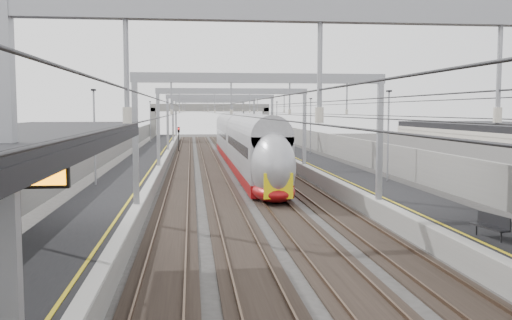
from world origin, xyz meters
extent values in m
cube|color=black|center=(-8.00, 45.00, 0.50)|extent=(4.00, 120.00, 1.00)
cube|color=black|center=(8.00, 45.00, 0.50)|extent=(4.00, 120.00, 1.00)
cube|color=black|center=(-4.50, 45.00, 0.04)|extent=(2.40, 140.00, 0.08)
cube|color=brown|center=(-5.22, 45.00, 0.13)|extent=(0.07, 140.00, 0.14)
cube|color=brown|center=(-3.78, 45.00, 0.13)|extent=(0.07, 140.00, 0.14)
cube|color=black|center=(-1.50, 45.00, 0.04)|extent=(2.40, 140.00, 0.08)
cube|color=brown|center=(-2.22, 45.00, 0.13)|extent=(0.07, 140.00, 0.14)
cube|color=brown|center=(-0.78, 45.00, 0.13)|extent=(0.07, 140.00, 0.14)
cube|color=black|center=(1.50, 45.00, 0.04)|extent=(2.40, 140.00, 0.08)
cube|color=brown|center=(0.78, 45.00, 0.13)|extent=(0.07, 140.00, 0.14)
cube|color=brown|center=(2.22, 45.00, 0.13)|extent=(0.07, 140.00, 0.14)
cube|color=black|center=(4.50, 45.00, 0.04)|extent=(2.40, 140.00, 0.08)
cube|color=brown|center=(3.78, 45.00, 0.13)|extent=(0.07, 140.00, 0.14)
cube|color=brown|center=(5.22, 45.00, 0.13)|extent=(0.07, 140.00, 0.14)
cube|color=#919299|center=(-6.30, 2.00, 4.30)|extent=(0.28, 0.28, 6.60)
cube|color=#919299|center=(0.00, 2.00, 7.35)|extent=(13.00, 0.25, 0.50)
cube|color=#919299|center=(-6.30, 22.00, 4.30)|extent=(0.28, 0.28, 6.60)
cube|color=#919299|center=(6.30, 22.00, 4.30)|extent=(0.28, 0.28, 6.60)
cube|color=#919299|center=(0.00, 22.00, 7.35)|extent=(13.00, 0.25, 0.50)
cube|color=#919299|center=(-6.30, 42.00, 4.30)|extent=(0.28, 0.28, 6.60)
cube|color=#919299|center=(6.30, 42.00, 4.30)|extent=(0.28, 0.28, 6.60)
cube|color=#919299|center=(0.00, 42.00, 7.35)|extent=(13.00, 0.25, 0.50)
cube|color=#919299|center=(-6.30, 62.00, 4.30)|extent=(0.28, 0.28, 6.60)
cube|color=#919299|center=(6.30, 62.00, 4.30)|extent=(0.28, 0.28, 6.60)
cube|color=#919299|center=(0.00, 62.00, 7.35)|extent=(13.00, 0.25, 0.50)
cube|color=#919299|center=(-6.30, 82.00, 4.30)|extent=(0.28, 0.28, 6.60)
cube|color=#919299|center=(6.30, 82.00, 4.30)|extent=(0.28, 0.28, 6.60)
cube|color=#919299|center=(0.00, 82.00, 7.35)|extent=(13.00, 0.25, 0.50)
cube|color=#919299|center=(-6.30, 100.00, 4.30)|extent=(0.28, 0.28, 6.60)
cube|color=#919299|center=(6.30, 100.00, 4.30)|extent=(0.28, 0.28, 6.60)
cube|color=#919299|center=(0.00, 100.00, 7.35)|extent=(13.00, 0.25, 0.50)
cylinder|color=#262628|center=(-4.50, 50.00, 5.50)|extent=(0.03, 140.00, 0.03)
cylinder|color=#262628|center=(-1.50, 50.00, 5.50)|extent=(0.03, 140.00, 0.03)
cylinder|color=#262628|center=(1.50, 50.00, 5.50)|extent=(0.03, 140.00, 0.03)
cylinder|color=#262628|center=(4.50, 50.00, 5.50)|extent=(0.03, 140.00, 0.03)
cylinder|color=black|center=(-9.70, 14.00, 3.00)|extent=(0.20, 0.20, 4.00)
cube|color=black|center=(-6.60, 4.00, 4.55)|extent=(1.60, 0.15, 0.55)
cube|color=orange|center=(-6.60, 3.92, 4.55)|extent=(1.50, 0.02, 0.42)
cube|color=gray|center=(0.00, 100.00, 6.20)|extent=(22.00, 2.20, 1.40)
cube|color=gray|center=(-10.50, 100.00, 3.10)|extent=(1.00, 2.20, 6.20)
cube|color=gray|center=(10.50, 100.00, 3.10)|extent=(1.00, 2.20, 6.20)
cube|color=gray|center=(-11.20, 45.00, 1.60)|extent=(0.30, 120.00, 3.20)
cube|color=gray|center=(11.20, 45.00, 1.60)|extent=(0.30, 120.00, 3.20)
cube|color=#9E0E11|center=(1.50, 39.74, 0.61)|extent=(2.74, 23.36, 0.81)
cube|color=#939398|center=(1.50, 39.74, 2.54)|extent=(2.74, 23.36, 3.05)
cube|color=black|center=(1.50, 31.56, 0.28)|extent=(2.03, 2.44, 0.51)
cube|color=#9E0E11|center=(1.50, 63.51, 0.61)|extent=(2.74, 23.36, 0.81)
cube|color=#939398|center=(1.50, 63.51, 2.54)|extent=(2.74, 23.36, 3.05)
cube|color=black|center=(1.50, 55.33, 0.28)|extent=(2.03, 2.44, 0.51)
ellipsoid|color=#939398|center=(1.50, 27.85, 2.23)|extent=(2.74, 5.28, 4.27)
cube|color=yellow|center=(1.50, 25.67, 1.32)|extent=(1.73, 0.12, 1.52)
cube|color=black|center=(1.50, 26.12, 2.84)|extent=(1.63, 0.58, 0.95)
cube|color=black|center=(7.33, 12.66, 1.44)|extent=(0.73, 1.79, 0.06)
cube|color=black|center=(7.54, 12.70, 1.66)|extent=(0.36, 1.73, 0.48)
cylinder|color=black|center=(7.45, 11.99, 1.20)|extent=(0.06, 0.06, 0.41)
cylinder|color=black|center=(7.22, 13.33, 1.20)|extent=(0.06, 0.06, 0.41)
cylinder|color=black|center=(-5.20, 70.60, 1.50)|extent=(0.12, 0.12, 3.00)
cube|color=black|center=(-5.20, 70.60, 3.10)|extent=(0.32, 0.22, 0.75)
sphere|color=red|center=(-5.20, 70.47, 3.25)|extent=(0.16, 0.16, 0.16)
cylinder|color=black|center=(3.20, 66.63, 1.50)|extent=(0.12, 0.12, 3.00)
cube|color=black|center=(3.20, 66.63, 3.10)|extent=(0.32, 0.22, 0.75)
sphere|color=red|center=(3.20, 66.50, 3.25)|extent=(0.16, 0.16, 0.16)
cylinder|color=black|center=(5.40, 75.37, 1.50)|extent=(0.12, 0.12, 3.00)
cube|color=black|center=(5.40, 75.37, 3.10)|extent=(0.32, 0.22, 0.75)
sphere|color=#0CE526|center=(5.40, 75.24, 3.25)|extent=(0.16, 0.16, 0.16)
camera|label=1|loc=(-3.53, -6.91, 5.73)|focal=40.00mm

